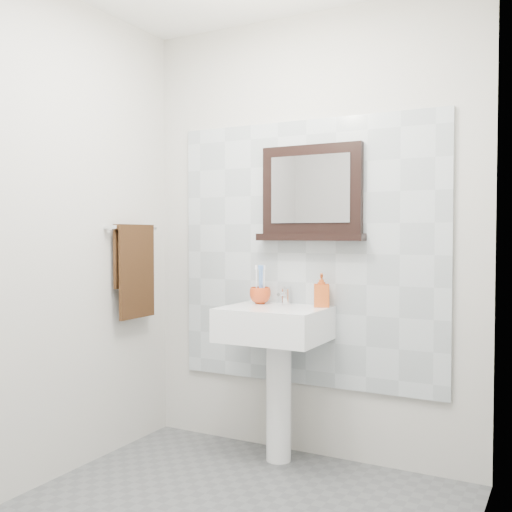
{
  "coord_description": "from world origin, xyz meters",
  "views": [
    {
      "loc": [
        1.34,
        -2.04,
        1.25
      ],
      "look_at": [
        -0.04,
        0.55,
        1.15
      ],
      "focal_mm": 42.0,
      "sensor_mm": 36.0,
      "label": 1
    }
  ],
  "objects_px": {
    "pedestal_sink": "(275,341)",
    "framed_mirror": "(312,195)",
    "toothbrush_cup": "(260,295)",
    "soap_dispenser": "(321,290)",
    "hand_towel": "(135,264)"
  },
  "relations": [
    {
      "from": "pedestal_sink",
      "to": "hand_towel",
      "type": "bearing_deg",
      "value": -170.16
    },
    {
      "from": "hand_towel",
      "to": "pedestal_sink",
      "type": "bearing_deg",
      "value": 9.84
    },
    {
      "from": "pedestal_sink",
      "to": "framed_mirror",
      "type": "xyz_separation_m",
      "value": [
        0.13,
        0.19,
        0.8
      ]
    },
    {
      "from": "soap_dispenser",
      "to": "framed_mirror",
      "type": "xyz_separation_m",
      "value": [
        -0.08,
        0.05,
        0.52
      ]
    },
    {
      "from": "soap_dispenser",
      "to": "pedestal_sink",
      "type": "bearing_deg",
      "value": -172.52
    },
    {
      "from": "pedestal_sink",
      "to": "hand_towel",
      "type": "height_order",
      "value": "hand_towel"
    },
    {
      "from": "framed_mirror",
      "to": "hand_towel",
      "type": "xyz_separation_m",
      "value": [
        -0.98,
        -0.33,
        -0.39
      ]
    },
    {
      "from": "toothbrush_cup",
      "to": "soap_dispenser",
      "type": "height_order",
      "value": "soap_dispenser"
    },
    {
      "from": "framed_mirror",
      "to": "toothbrush_cup",
      "type": "bearing_deg",
      "value": -163.78
    },
    {
      "from": "framed_mirror",
      "to": "soap_dispenser",
      "type": "bearing_deg",
      "value": -32.88
    },
    {
      "from": "soap_dispenser",
      "to": "hand_towel",
      "type": "distance_m",
      "value": 1.11
    },
    {
      "from": "pedestal_sink",
      "to": "framed_mirror",
      "type": "distance_m",
      "value": 0.83
    },
    {
      "from": "framed_mirror",
      "to": "hand_towel",
      "type": "height_order",
      "value": "framed_mirror"
    },
    {
      "from": "toothbrush_cup",
      "to": "soap_dispenser",
      "type": "relative_size",
      "value": 0.66
    },
    {
      "from": "soap_dispenser",
      "to": "framed_mirror",
      "type": "distance_m",
      "value": 0.53
    }
  ]
}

